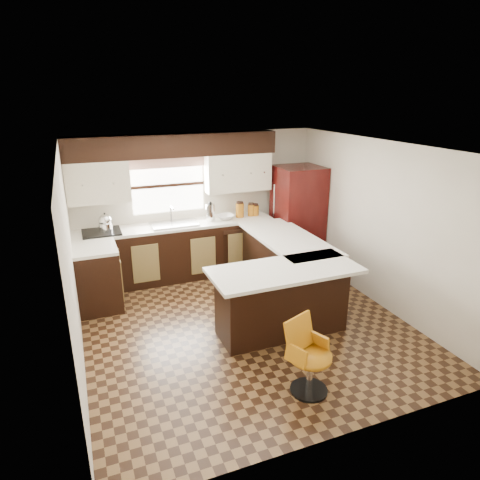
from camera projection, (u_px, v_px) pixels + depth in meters
name	position (u px, v px, depth m)	size (l,w,h in m)	color
floor	(245.00, 324.00, 5.89)	(4.40, 4.40, 0.00)	#49301A
ceiling	(246.00, 147.00, 5.10)	(4.40, 4.40, 0.00)	silver
wall_back	(197.00, 203.00, 7.42)	(4.40, 4.40, 0.00)	beige
wall_front	(345.00, 324.00, 3.56)	(4.40, 4.40, 0.00)	beige
wall_left	(71.00, 265.00, 4.76)	(4.40, 4.40, 0.00)	beige
wall_right	(379.00, 224.00, 6.22)	(4.40, 4.40, 0.00)	beige
base_cab_back	(178.00, 252.00, 7.25)	(3.30, 0.60, 0.90)	black
base_cab_left	(98.00, 279.00, 6.21)	(0.60, 0.70, 0.90)	black
counter_back	(177.00, 226.00, 7.09)	(3.30, 0.60, 0.04)	silver
counter_left	(94.00, 249.00, 6.06)	(0.60, 0.70, 0.04)	silver
soffit	(174.00, 145.00, 6.79)	(3.40, 0.35, 0.36)	black
upper_cab_left	(97.00, 182.00, 6.54)	(0.94, 0.35, 0.64)	beige
upper_cab_right	(237.00, 172.00, 7.33)	(1.14, 0.35, 0.64)	beige
window_pane	(168.00, 185.00, 7.12)	(1.20, 0.02, 0.90)	white
valance	(167.00, 162.00, 6.95)	(1.30, 0.06, 0.18)	#D19B93
sink	(174.00, 224.00, 7.05)	(0.75, 0.45, 0.03)	#B2B2B7
dishwasher	(239.00, 251.00, 7.35)	(0.58, 0.03, 0.78)	black
cooktop	(102.00, 232.00, 6.65)	(0.58, 0.50, 0.03)	black
peninsula_long	(284.00, 268.00, 6.60)	(0.60, 1.95, 0.90)	black
peninsula_return	(282.00, 301.00, 5.56)	(1.65, 0.60, 0.90)	black
counter_pen_long	(288.00, 239.00, 6.46)	(0.84, 1.95, 0.04)	silver
counter_pen_return	(285.00, 270.00, 5.32)	(1.89, 0.84, 0.04)	silver
refrigerator	(297.00, 217.00, 7.64)	(0.77, 0.74, 1.81)	#3A0A09
bar_chair	(311.00, 358.00, 4.43)	(0.44, 0.44, 0.82)	#B87010
kettle	(105.00, 222.00, 6.62)	(0.22, 0.22, 0.29)	silver
percolator	(210.00, 212.00, 7.24)	(0.15, 0.15, 0.29)	silver
mixing_bowl	(225.00, 217.00, 7.37)	(0.30, 0.30, 0.07)	white
canister_large	(240.00, 210.00, 7.46)	(0.14, 0.14, 0.24)	#9F5C11
canister_med	(251.00, 210.00, 7.54)	(0.12, 0.12, 0.20)	#9F5C11
canister_small	(255.00, 210.00, 7.57)	(0.13, 0.13, 0.18)	#9F5C11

